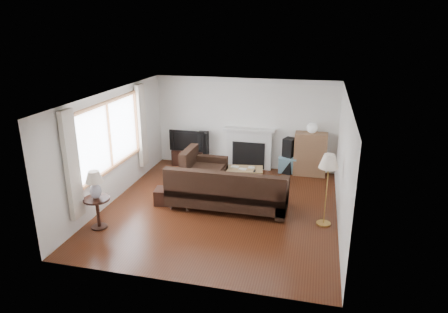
% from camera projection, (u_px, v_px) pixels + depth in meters
% --- Properties ---
extents(room, '(5.10, 5.60, 2.54)m').
position_uv_depth(room, '(221.00, 154.00, 8.45)').
color(room, '#471F0F').
rests_on(room, ground).
extents(window, '(0.12, 2.74, 1.54)m').
position_uv_depth(window, '(110.00, 136.00, 8.71)').
color(window, brown).
rests_on(window, room).
extents(curtain_near, '(0.10, 0.35, 2.10)m').
position_uv_depth(curtain_near, '(72.00, 166.00, 7.35)').
color(curtain_near, silver).
rests_on(curtain_near, room).
extents(curtain_far, '(0.10, 0.35, 2.10)m').
position_uv_depth(curtain_far, '(142.00, 126.00, 10.15)').
color(curtain_far, silver).
rests_on(curtain_far, room).
extents(fireplace, '(1.40, 0.26, 1.15)m').
position_uv_depth(fireplace, '(249.00, 148.00, 11.06)').
color(fireplace, white).
rests_on(fireplace, room).
extents(tv_stand, '(0.91, 0.41, 0.46)m').
position_uv_depth(tv_stand, '(189.00, 157.00, 11.43)').
color(tv_stand, black).
rests_on(tv_stand, ground).
extents(television, '(1.02, 0.13, 0.59)m').
position_uv_depth(television, '(188.00, 140.00, 11.26)').
color(television, black).
rests_on(television, tv_stand).
extents(speaker_left, '(0.31, 0.35, 0.98)m').
position_uv_depth(speaker_left, '(203.00, 149.00, 11.29)').
color(speaker_left, black).
rests_on(speaker_left, ground).
extents(speaker_right, '(0.36, 0.40, 0.98)m').
position_uv_depth(speaker_right, '(289.00, 156.00, 10.74)').
color(speaker_right, black).
rests_on(speaker_right, ground).
extents(bookshelf, '(0.84, 0.40, 1.16)m').
position_uv_depth(bookshelf, '(310.00, 154.00, 10.58)').
color(bookshelf, brown).
rests_on(bookshelf, ground).
extents(globe_lamp, '(0.28, 0.28, 0.28)m').
position_uv_depth(globe_lamp, '(312.00, 128.00, 10.35)').
color(globe_lamp, white).
rests_on(globe_lamp, bookshelf).
extents(sectional_sofa, '(2.82, 2.06, 0.91)m').
position_uv_depth(sectional_sofa, '(228.00, 189.00, 8.70)').
color(sectional_sofa, black).
rests_on(sectional_sofa, ground).
extents(coffee_table, '(1.06, 0.68, 0.39)m').
position_uv_depth(coffee_table, '(243.00, 175.00, 10.17)').
color(coffee_table, '#9A7849').
rests_on(coffee_table, ground).
extents(footstool, '(0.47, 0.47, 0.35)m').
position_uv_depth(footstool, '(165.00, 196.00, 9.02)').
color(footstool, black).
rests_on(footstool, ground).
extents(floor_lamp, '(0.49, 0.49, 1.50)m').
position_uv_depth(floor_lamp, '(326.00, 190.00, 7.89)').
color(floor_lamp, '#BF9142').
rests_on(floor_lamp, ground).
extents(side_table, '(0.51, 0.51, 0.64)m').
position_uv_depth(side_table, '(98.00, 213.00, 7.90)').
color(side_table, black).
rests_on(side_table, ground).
extents(table_lamp, '(0.34, 0.34, 0.56)m').
position_uv_depth(table_lamp, '(95.00, 185.00, 7.71)').
color(table_lamp, silver).
rests_on(table_lamp, side_table).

